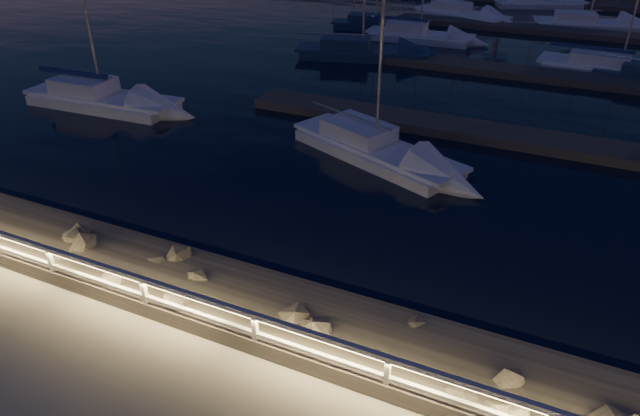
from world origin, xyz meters
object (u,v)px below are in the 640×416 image
Objects in this scene: sailboat_f at (359,51)px; sailboat_j at (459,13)px; sailboat_a at (99,97)px; sailboat_e at (417,34)px; sailboat_l at (615,67)px; sailboat_b at (372,146)px; sailboat_i at (373,24)px; sailboat_k at (586,22)px; guard_rail at (337,351)px; sailboat_n at (537,2)px.

sailboat_f is 1.03× the size of sailboat_j.
sailboat_a is at bearing -136.14° from sailboat_f.
sailboat_j is at bearing 81.45° from sailboat_e.
sailboat_j is 16.72m from sailboat_l.
sailboat_l is (8.71, 16.53, -0.01)m from sailboat_b.
sailboat_a is at bearing -120.02° from sailboat_e.
sailboat_a is at bearing -116.41° from sailboat_i.
sailboat_k reaches higher than sailboat_e.
sailboat_f is 0.94× the size of sailboat_l.
sailboat_a is 1.09× the size of sailboat_e.
sailboat_a is 1.24× the size of sailboat_i.
guard_rail is 41.20m from sailboat_k.
sailboat_f is 14.96m from sailboat_l.
sailboat_a is 16.07m from sailboat_f.
sailboat_b is 23.07m from sailboat_i.
sailboat_b is 1.04× the size of sailboat_e.
sailboat_f reaches higher than sailboat_j.
sailboat_f is 1.26× the size of sailboat_i.
sailboat_k is at bearing 35.71° from sailboat_f.
sailboat_a is 1.01× the size of sailboat_j.
sailboat_l reaches higher than sailboat_f.
sailboat_f reaches higher than sailboat_b.
sailboat_l reaches higher than guard_rail.
sailboat_f is at bearing 110.62° from guard_rail.
sailboat_i is 0.82× the size of sailboat_j.
sailboat_a is at bearing -90.75° from sailboat_j.
sailboat_e reaches higher than guard_rail.
sailboat_b is (-3.72, 12.08, -0.94)m from guard_rail.
guard_rail is 3.21× the size of sailboat_a.
guard_rail is at bearing -84.56° from sailboat_f.
sailboat_b is 20.01m from sailboat_e.
sailboat_f is (-5.98, 13.68, 0.02)m from sailboat_b.
sailboat_b is at bearing -114.02° from sailboat_k.
sailboat_i is 17.44m from sailboat_l.
sailboat_b is 0.88× the size of sailboat_l.
sailboat_i is 8.40m from sailboat_j.
sailboat_l is at bearing -92.91° from sailboat_n.
sailboat_l is at bearing -16.17° from sailboat_e.
sailboat_b is at bearing -81.57° from sailboat_f.
sailboat_j is at bearing 43.66° from sailboat_i.
sailboat_l is (12.67, -3.09, -0.02)m from sailboat_e.
sailboat_i is 0.82× the size of sailboat_k.
sailboat_j is (11.22, 28.54, -0.03)m from sailboat_a.
sailboat_i is 0.84× the size of sailboat_n.
sailboat_i is 17.82m from sailboat_n.
sailboat_j is 9.43m from sailboat_n.
sailboat_l is (16.68, -5.12, 0.02)m from sailboat_i.
sailboat_n is at bearing 109.47° from sailboat_b.
sailboat_j is at bearing -144.01° from sailboat_n.
sailboat_l is (4.99, 28.61, -0.94)m from guard_rail.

